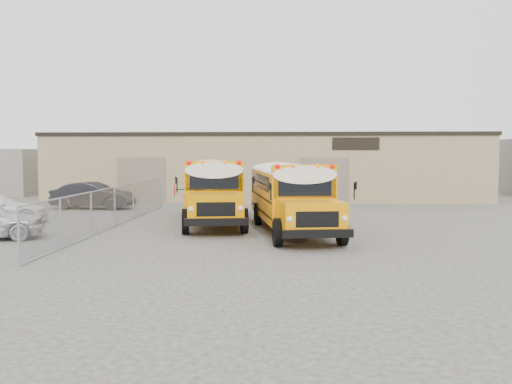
# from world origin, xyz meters

# --- Properties ---
(ground) EXTENTS (120.00, 120.00, 0.00)m
(ground) POSITION_xyz_m (0.00, 0.00, 0.00)
(ground) COLOR #3B3936
(ground) RESTS_ON ground
(warehouse) EXTENTS (30.20, 10.20, 4.67)m
(warehouse) POSITION_xyz_m (-0.00, 19.99, 2.37)
(warehouse) COLOR tan
(warehouse) RESTS_ON ground
(chainlink_fence) EXTENTS (0.07, 18.07, 1.81)m
(chainlink_fence) POSITION_xyz_m (-6.00, 3.00, 0.90)
(chainlink_fence) COLOR #909398
(chainlink_fence) RESTS_ON ground
(school_bus_left) EXTENTS (4.16, 10.56, 3.01)m
(school_bus_left) POSITION_xyz_m (-2.95, 11.48, 1.74)
(school_bus_left) COLOR orange
(school_bus_left) RESTS_ON ground
(school_bus_right) EXTENTS (4.11, 10.26, 2.92)m
(school_bus_right) POSITION_xyz_m (0.83, 8.32, 1.69)
(school_bus_right) COLOR orange
(school_bus_right) RESTS_ON ground
(tarp_bundle) EXTENTS (1.02, 0.99, 1.34)m
(tarp_bundle) POSITION_xyz_m (2.06, -0.65, 0.69)
(tarp_bundle) COLOR black
(tarp_bundle) RESTS_ON ground
(car_dark) EXTENTS (4.88, 1.98, 1.58)m
(car_dark) POSITION_xyz_m (-9.84, 10.97, 0.79)
(car_dark) COLOR black
(car_dark) RESTS_ON ground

